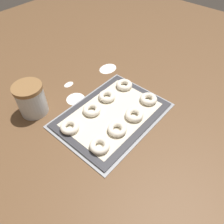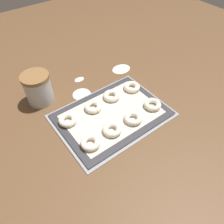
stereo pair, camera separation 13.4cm
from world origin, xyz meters
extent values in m
plane|color=brown|center=(0.00, 0.00, 0.00)|extent=(2.80, 2.80, 0.00)
cube|color=#93969B|center=(-0.01, 0.01, 0.00)|extent=(0.47, 0.35, 0.01)
cube|color=#333338|center=(-0.01, 0.01, 0.01)|extent=(0.45, 0.32, 0.00)
cube|color=beige|center=(-0.01, 0.01, 0.01)|extent=(0.39, 0.26, 0.00)
torus|color=silver|center=(-0.17, -0.07, 0.02)|extent=(0.08, 0.08, 0.02)
torus|color=silver|center=(-0.07, -0.07, 0.02)|extent=(0.08, 0.08, 0.02)
torus|color=silver|center=(0.04, -0.07, 0.02)|extent=(0.08, 0.08, 0.02)
torus|color=silver|center=(0.16, -0.06, 0.02)|extent=(0.08, 0.08, 0.02)
torus|color=silver|center=(-0.18, 0.08, 0.02)|extent=(0.08, 0.08, 0.02)
torus|color=silver|center=(-0.06, 0.09, 0.02)|extent=(0.08, 0.08, 0.02)
torus|color=silver|center=(0.05, 0.09, 0.02)|extent=(0.08, 0.08, 0.02)
torus|color=silver|center=(0.16, 0.09, 0.02)|extent=(0.08, 0.08, 0.02)
cylinder|color=silver|center=(-0.21, 0.29, 0.06)|extent=(0.12, 0.12, 0.13)
cylinder|color=olive|center=(-0.21, 0.29, 0.13)|extent=(0.12, 0.12, 0.02)
ellipsoid|color=white|center=(0.24, 0.26, 0.00)|extent=(0.10, 0.08, 0.00)
ellipsoid|color=white|center=(0.01, 0.31, 0.00)|extent=(0.05, 0.03, 0.00)
ellipsoid|color=white|center=(-0.04, 0.21, 0.00)|extent=(0.09, 0.08, 0.00)
camera|label=1|loc=(-0.49, -0.41, 0.70)|focal=35.00mm
camera|label=2|loc=(-0.40, -0.50, 0.70)|focal=35.00mm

